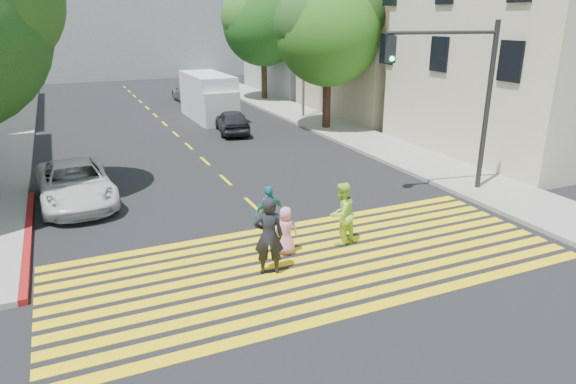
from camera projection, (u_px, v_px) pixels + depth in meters
ground at (339, 284)px, 12.34m from camera, size 120.00×120.00×0.00m
sidewalk_left at (4, 132)px, 28.01m from camera, size 3.00×40.00×0.15m
sidewalk_right at (339, 130)px, 28.53m from camera, size 3.00×60.00×0.15m
curb_red at (28, 236)px, 14.83m from camera, size 0.20×8.00×0.16m
crosswalk at (315, 262)px, 13.43m from camera, size 13.40×5.30×0.01m
lane_line at (160, 119)px, 31.75m from camera, size 0.12×34.40×0.01m
building_right_cream at (543, 41)px, 23.38m from camera, size 10.00×10.00×10.00m
building_right_tan at (400, 33)px, 32.87m from camera, size 10.00×10.00×10.00m
building_right_grey at (320, 29)px, 42.36m from camera, size 10.00×10.00×10.00m
backdrop_block at (106, 16)px, 51.78m from camera, size 30.00×8.00×12.00m
tree_right_near at (330, 27)px, 27.17m from camera, size 7.24×6.96×8.13m
tree_right_far at (264, 20)px, 37.18m from camera, size 7.21×6.84×8.52m
pedestrian_man at (269, 236)px, 12.57m from camera, size 0.85×0.70×2.00m
pedestrian_woman at (342, 214)px, 14.25m from camera, size 1.06×0.95×1.80m
pedestrian_child at (286, 231)px, 13.71m from camera, size 0.73×0.56×1.34m
pedestrian_extra at (269, 213)px, 14.49m from camera, size 1.01×0.54×1.64m
white_sedan at (75, 183)px, 17.47m from camera, size 2.57×5.12×1.39m
dark_car_near at (232, 121)px, 27.88m from camera, size 2.17×4.04×1.31m
silver_car at (191, 93)px, 37.76m from camera, size 2.03×4.88×1.41m
dark_car_parked at (217, 93)px, 38.10m from camera, size 1.91×4.14×1.32m
white_van at (209, 98)px, 31.40m from camera, size 2.23×5.80×2.73m
traffic_signal at (462, 85)px, 17.36m from camera, size 4.05×0.91×5.99m
street_lamp at (301, 31)px, 30.16m from camera, size 2.04×0.67×9.12m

